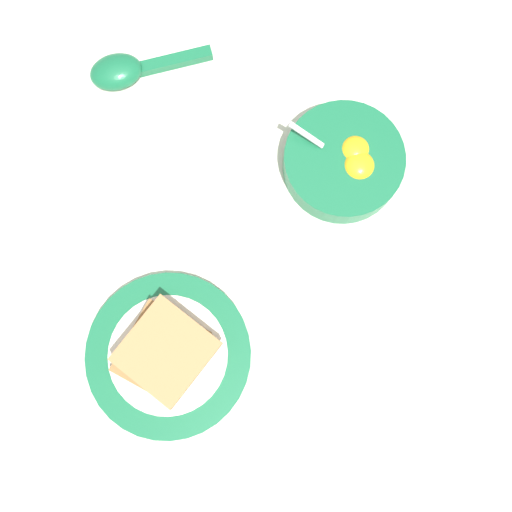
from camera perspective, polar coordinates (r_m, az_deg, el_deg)
The scene contains 5 objects.
ground_plane at distance 0.82m, azimuth -2.89°, elevation 4.96°, with size 3.00×3.00×0.00m, color silver.
egg_bowl at distance 0.82m, azimuth 8.34°, elevation 8.84°, with size 0.16×0.16×0.07m.
toast_plate at distance 0.79m, azimuth -8.59°, elevation -9.20°, with size 0.21×0.21×0.02m.
toast_sandwich at distance 0.77m, azimuth -8.83°, elevation -8.93°, with size 0.13×0.13×0.03m.
soup_spoon at distance 0.89m, azimuth -12.23°, elevation 16.93°, with size 0.13×0.16×0.03m.
Camera 1 is at (0.18, 0.11, 0.79)m, focal length 42.00 mm.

